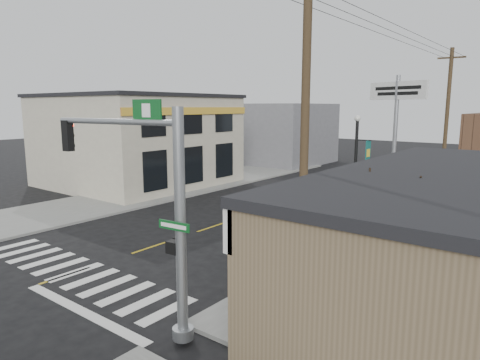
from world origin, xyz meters
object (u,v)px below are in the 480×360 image
Objects in this scene: guide_sign at (343,215)px; utility_pole_far at (446,122)px; traffic_signal_pole at (160,198)px; fire_hydrant at (305,277)px; utility_pole_near at (305,138)px; bare_tree at (395,183)px; dance_center_sign at (396,112)px; lamp_post at (357,166)px.

utility_pole_far is (0.22, 15.35, 3.28)m from guide_sign.
traffic_signal_pole is 8.23× the size of fire_hydrant.
guide_sign is 5.52m from utility_pole_near.
traffic_signal_pole is at bearing -97.29° from utility_pole_far.
bare_tree is (2.71, 0.10, 3.44)m from fire_hydrant.
fire_hydrant is at bearing -177.97° from bare_tree.
guide_sign is 9.08m from dance_center_sign.
fire_hydrant is at bearing 63.93° from traffic_signal_pole.
utility_pole_near reaches higher than dance_center_sign.
dance_center_sign is at bearing 97.58° from lamp_post.
fire_hydrant is at bearing -93.06° from utility_pole_far.
dance_center_sign is 12.57m from utility_pole_near.
bare_tree is 0.49× the size of utility_pole_near.
utility_pole_near reaches higher than traffic_signal_pole.
lamp_post is at bearing 82.00° from traffic_signal_pole.
utility_pole_far reaches higher than guide_sign.
fire_hydrant is at bearing -105.69° from guide_sign.
bare_tree reaches higher than guide_sign.
traffic_signal_pole is 0.62× the size of utility_pole_near.
fire_hydrant is at bearing -70.54° from lamp_post.
guide_sign is 3.50× the size of fire_hydrant.
traffic_signal_pole is 16.58m from dance_center_sign.
traffic_signal_pole is 1.26× the size of bare_tree.
lamp_post is 5.36m from dance_center_sign.
fire_hydrant is (1.72, 4.65, -3.25)m from traffic_signal_pole.
utility_pole_near is at bearing -92.38° from utility_pole_far.
dance_center_sign is 12.44m from bare_tree.
utility_pole_near reaches higher than guide_sign.
bare_tree is 2.86m from utility_pole_near.
utility_pole_far is at bearing 102.48° from dance_center_sign.
traffic_signal_pole is 11.69m from lamp_post.
utility_pole_near is at bearing -63.40° from dance_center_sign.
dance_center_sign is (-0.78, 8.13, 3.96)m from guide_sign.
utility_pole_near is at bearing -69.72° from lamp_post.
dance_center_sign is at bearing -101.32° from utility_pole_far.
guide_sign is 3.80m from lamp_post.
bare_tree is at bearing -84.92° from utility_pole_far.
utility_pole_far is at bearing 98.51° from bare_tree.
dance_center_sign is at bearing 96.05° from utility_pole_near.
utility_pole_near is at bearing -103.46° from guide_sign.
traffic_signal_pole is 5.93m from fire_hydrant.
utility_pole_far reaches higher than dance_center_sign.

